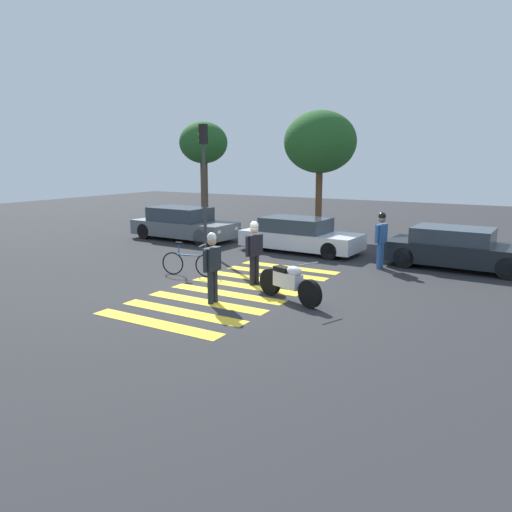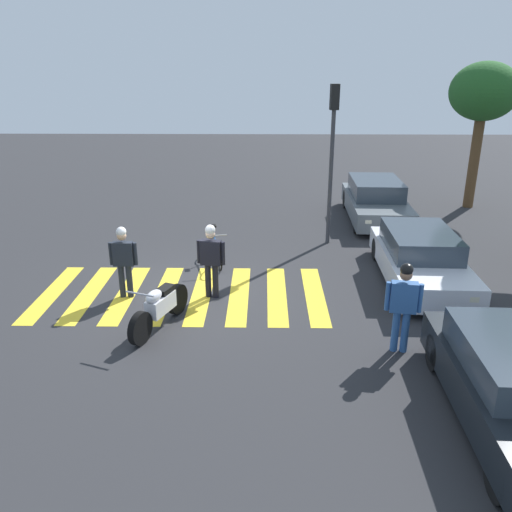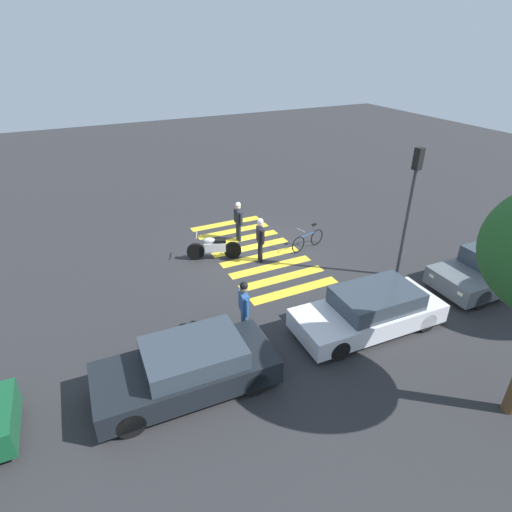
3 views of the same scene
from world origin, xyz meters
The scene contains 13 objects.
ground_plane centered at (0.00, 0.00, 0.00)m, with size 60.00×60.00×0.00m, color #2B2B2D.
police_motorcycle centered at (1.68, -0.20, 0.47)m, with size 2.02×0.97×1.05m.
leaning_bicycle centered at (-2.07, 0.63, 0.38)m, with size 1.73×0.56×1.00m.
officer_on_foot centered at (0.14, 0.72, 1.02)m, with size 0.29×0.66×1.77m.
officer_by_motorcycle centered at (0.17, -1.29, 0.99)m, with size 0.23×0.66×1.72m.
pedestrian_bystander centered at (2.53, 4.53, 1.04)m, with size 0.27×0.67×1.79m.
crosswalk_stripes centered at (0.00, 0.00, 0.00)m, with size 3.33×6.75×0.01m.
car_grey_coupe centered at (-6.48, 5.84, 0.66)m, with size 4.70×2.03×1.39m.
car_white_van centered at (-0.94, 5.85, 0.61)m, with size 4.55×1.96×1.27m.
car_black_suv centered at (4.63, 5.82, 0.63)m, with size 4.43×2.05×1.29m.
traffic_light_pole centered at (-3.88, 3.89, 3.09)m, with size 0.34×0.26×4.65m.
street_tree_near centered at (-8.23, 9.77, 4.15)m, with size 2.43×2.43×5.28m.
street_tree_mid centered at (-1.88, 9.77, 4.14)m, with size 3.19×3.19×5.52m.
Camera 1 is at (6.84, -10.53, 3.42)m, focal length 34.17 mm.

